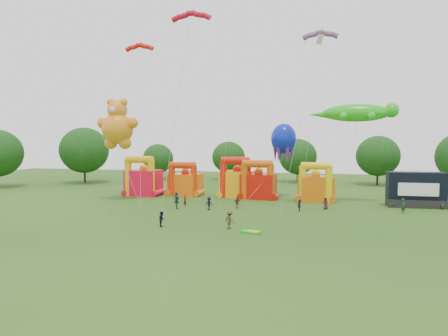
% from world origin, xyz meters
% --- Properties ---
extents(ground, '(160.00, 160.00, 0.00)m').
position_xyz_m(ground, '(0.00, 0.00, 0.00)').
color(ground, '#214714').
rests_on(ground, ground).
extents(tree_ring, '(122.15, 124.24, 12.07)m').
position_xyz_m(tree_ring, '(-1.17, 0.61, 6.26)').
color(tree_ring, '#352314').
rests_on(tree_ring, ground).
extents(bouncy_castle_0, '(5.53, 4.55, 6.72)m').
position_xyz_m(bouncy_castle_0, '(-16.48, 27.75, 2.55)').
color(bouncy_castle_0, red).
rests_on(bouncy_castle_0, ground).
extents(bouncy_castle_1, '(5.71, 4.97, 5.71)m').
position_xyz_m(bouncy_castle_1, '(-9.65, 29.62, 2.17)').
color(bouncy_castle_1, orange).
rests_on(bouncy_castle_1, ground).
extents(bouncy_castle_2, '(5.52, 4.65, 6.64)m').
position_xyz_m(bouncy_castle_2, '(-0.64, 29.32, 2.52)').
color(bouncy_castle_2, '#F5A20C').
rests_on(bouncy_castle_2, ground).
extents(bouncy_castle_3, '(5.54, 4.59, 6.23)m').
position_xyz_m(bouncy_castle_3, '(3.06, 28.40, 2.36)').
color(bouncy_castle_3, red).
rests_on(bouncy_castle_3, ground).
extents(bouncy_castle_4, '(5.66, 4.94, 6.02)m').
position_xyz_m(bouncy_castle_4, '(11.92, 27.78, 2.29)').
color(bouncy_castle_4, '#D4620B').
rests_on(bouncy_castle_4, ground).
extents(stage_trailer, '(7.63, 3.14, 4.92)m').
position_xyz_m(stage_trailer, '(25.56, 25.61, 2.36)').
color(stage_trailer, black).
rests_on(stage_trailer, ground).
extents(teddy_bear_kite, '(7.67, 4.71, 15.70)m').
position_xyz_m(teddy_bear_kite, '(-16.74, 20.82, 9.10)').
color(teddy_bear_kite, orange).
rests_on(teddy_bear_kite, ground).
extents(gecko_kite, '(12.70, 5.70, 14.73)m').
position_xyz_m(gecko_kite, '(17.57, 27.01, 12.14)').
color(gecko_kite, green).
rests_on(gecko_kite, ground).
extents(octopus_kite, '(7.09, 9.76, 12.10)m').
position_xyz_m(octopus_kite, '(4.96, 28.09, 4.84)').
color(octopus_kite, '#0B1EB1').
rests_on(octopus_kite, ground).
extents(parafoil_kites, '(31.50, 15.93, 26.60)m').
position_xyz_m(parafoil_kites, '(-3.29, 17.04, 12.08)').
color(parafoil_kites, red).
rests_on(parafoil_kites, ground).
extents(diamond_kites, '(26.27, 12.86, 31.38)m').
position_xyz_m(diamond_kites, '(-0.66, 13.28, 13.80)').
color(diamond_kites, red).
rests_on(diamond_kites, ground).
extents(folded_kite_bundle, '(2.17, 1.44, 0.31)m').
position_xyz_m(folded_kite_bundle, '(5.81, 4.62, 0.14)').
color(folded_kite_bundle, green).
rests_on(folded_kite_bundle, ground).
extents(spectator_0, '(0.88, 0.62, 1.70)m').
position_xyz_m(spectator_0, '(-8.06, 20.99, 0.85)').
color(spectator_0, '#23283A').
rests_on(spectator_0, ground).
extents(spectator_1, '(0.55, 0.68, 1.61)m').
position_xyz_m(spectator_1, '(-5.86, 18.47, 0.80)').
color(spectator_1, '#5A1E19').
rests_on(spectator_1, ground).
extents(spectator_2, '(0.84, 0.95, 1.62)m').
position_xyz_m(spectator_2, '(-6.28, 16.60, 0.81)').
color(spectator_2, '#16381A').
rests_on(spectator_2, ground).
extents(spectator_3, '(1.25, 0.91, 1.73)m').
position_xyz_m(spectator_3, '(-1.85, 16.65, 0.86)').
color(spectator_3, black).
rests_on(spectator_3, ground).
extents(spectator_4, '(1.00, 0.73, 1.57)m').
position_xyz_m(spectator_4, '(1.59, 18.69, 0.79)').
color(spectator_4, '#3E2C19').
rests_on(spectator_4, ground).
extents(spectator_5, '(0.61, 1.48, 1.55)m').
position_xyz_m(spectator_5, '(9.92, 18.55, 0.78)').
color(spectator_5, '#24293C').
rests_on(spectator_5, ground).
extents(spectator_6, '(0.94, 0.80, 1.63)m').
position_xyz_m(spectator_6, '(13.31, 20.55, 0.82)').
color(spectator_6, '#4D1618').
rests_on(spectator_6, ground).
extents(spectator_7, '(0.76, 0.84, 1.92)m').
position_xyz_m(spectator_7, '(22.91, 19.92, 0.96)').
color(spectator_7, '#173A21').
rests_on(spectator_7, ground).
extents(spectator_8, '(0.90, 0.99, 1.64)m').
position_xyz_m(spectator_8, '(-4.07, 5.55, 0.82)').
color(spectator_8, black).
rests_on(spectator_8, ground).
extents(spectator_9, '(1.43, 1.23, 1.93)m').
position_xyz_m(spectator_9, '(3.28, 6.13, 0.96)').
color(spectator_9, '#433A1B').
rests_on(spectator_9, ground).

